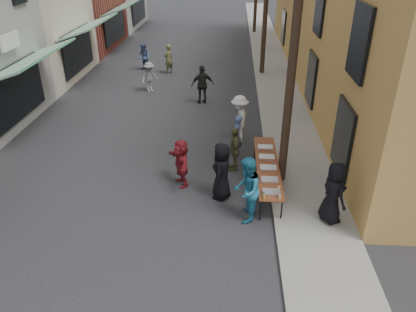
# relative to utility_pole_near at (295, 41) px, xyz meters

# --- Properties ---
(ground) EXTENTS (120.00, 120.00, 0.00)m
(ground) POSITION_rel_utility_pole_near_xyz_m (-4.30, -3.00, -4.50)
(ground) COLOR #28282B
(ground) RESTS_ON ground
(sidewalk) EXTENTS (2.20, 60.00, 0.10)m
(sidewalk) POSITION_rel_utility_pole_near_xyz_m (0.70, 12.00, -4.45)
(sidewalk) COLOR gray
(sidewalk) RESTS_ON ground
(utility_pole_near) EXTENTS (0.26, 0.26, 9.00)m
(utility_pole_near) POSITION_rel_utility_pole_near_xyz_m (0.00, 0.00, 0.00)
(utility_pole_near) COLOR #2D2116
(utility_pole_near) RESTS_ON ground
(serving_table) EXTENTS (0.70, 4.00, 0.75)m
(serving_table) POSITION_rel_utility_pole_near_xyz_m (-0.50, -0.27, -3.79)
(serving_table) COLOR brown
(serving_table) RESTS_ON ground
(catering_tray_sausage) EXTENTS (0.50, 0.33, 0.08)m
(catering_tray_sausage) POSITION_rel_utility_pole_near_xyz_m (-0.50, -1.92, -3.71)
(catering_tray_sausage) COLOR maroon
(catering_tray_sausage) RESTS_ON serving_table
(catering_tray_foil_b) EXTENTS (0.50, 0.33, 0.08)m
(catering_tray_foil_b) POSITION_rel_utility_pole_near_xyz_m (-0.50, -1.27, -3.71)
(catering_tray_foil_b) COLOR #B2B2B7
(catering_tray_foil_b) RESTS_ON serving_table
(catering_tray_buns) EXTENTS (0.50, 0.33, 0.08)m
(catering_tray_buns) POSITION_rel_utility_pole_near_xyz_m (-0.50, -0.57, -3.71)
(catering_tray_buns) COLOR tan
(catering_tray_buns) RESTS_ON serving_table
(catering_tray_foil_d) EXTENTS (0.50, 0.33, 0.08)m
(catering_tray_foil_d) POSITION_rel_utility_pole_near_xyz_m (-0.50, 0.13, -3.71)
(catering_tray_foil_d) COLOR #B2B2B7
(catering_tray_foil_d) RESTS_ON serving_table
(catering_tray_buns_end) EXTENTS (0.50, 0.33, 0.08)m
(catering_tray_buns_end) POSITION_rel_utility_pole_near_xyz_m (-0.50, 0.83, -3.71)
(catering_tray_buns_end) COLOR tan
(catering_tray_buns_end) RESTS_ON serving_table
(condiment_jar_a) EXTENTS (0.07, 0.07, 0.08)m
(condiment_jar_a) POSITION_rel_utility_pole_near_xyz_m (-0.72, -2.22, -3.71)
(condiment_jar_a) COLOR #A57F26
(condiment_jar_a) RESTS_ON serving_table
(condiment_jar_b) EXTENTS (0.07, 0.07, 0.08)m
(condiment_jar_b) POSITION_rel_utility_pole_near_xyz_m (-0.72, -2.12, -3.71)
(condiment_jar_b) COLOR #A57F26
(condiment_jar_b) RESTS_ON serving_table
(condiment_jar_c) EXTENTS (0.07, 0.07, 0.08)m
(condiment_jar_c) POSITION_rel_utility_pole_near_xyz_m (-0.72, -2.02, -3.71)
(condiment_jar_c) COLOR #A57F26
(condiment_jar_c) RESTS_ON serving_table
(cup_stack) EXTENTS (0.08, 0.08, 0.12)m
(cup_stack) POSITION_rel_utility_pole_near_xyz_m (-0.30, -2.17, -3.69)
(cup_stack) COLOR tan
(cup_stack) RESTS_ON serving_table
(guest_front_a) EXTENTS (0.74, 0.98, 1.79)m
(guest_front_a) POSITION_rel_utility_pole_near_xyz_m (-1.90, -1.03, -3.60)
(guest_front_a) COLOR black
(guest_front_a) RESTS_ON ground
(guest_front_b) EXTENTS (0.46, 0.62, 1.57)m
(guest_front_b) POSITION_rel_utility_pole_near_xyz_m (-1.46, 1.67, -3.71)
(guest_front_b) COLOR #4A6290
(guest_front_b) RESTS_ON ground
(guest_front_c) EXTENTS (0.86, 1.03, 1.92)m
(guest_front_c) POSITION_rel_utility_pole_near_xyz_m (-1.20, -2.11, -3.54)
(guest_front_c) COLOR teal
(guest_front_c) RESTS_ON ground
(guest_front_d) EXTENTS (0.72, 1.21, 1.83)m
(guest_front_d) POSITION_rel_utility_pole_near_xyz_m (-1.37, 2.96, -3.58)
(guest_front_d) COLOR silver
(guest_front_d) RESTS_ON ground
(guest_front_e) EXTENTS (0.51, 0.94, 1.53)m
(guest_front_e) POSITION_rel_utility_pole_near_xyz_m (-1.54, 0.71, -3.74)
(guest_front_e) COLOR brown
(guest_front_e) RESTS_ON ground
(guest_queue_back) EXTENTS (1.00, 1.52, 1.57)m
(guest_queue_back) POSITION_rel_utility_pole_near_xyz_m (-3.20, -0.38, -3.72)
(guest_queue_back) COLOR maroon
(guest_queue_back) RESTS_ON ground
(server) EXTENTS (0.85, 1.02, 1.78)m
(server) POSITION_rel_utility_pole_near_xyz_m (1.11, -2.13, -3.51)
(server) COLOR black
(server) RESTS_ON sidewalk
(passerby_left) EXTENTS (1.09, 1.12, 1.53)m
(passerby_left) POSITION_rel_utility_pole_near_xyz_m (-5.93, 8.53, -3.73)
(passerby_left) COLOR gray
(passerby_left) RESTS_ON ground
(passerby_mid) EXTENTS (1.15, 0.72, 1.83)m
(passerby_mid) POSITION_rel_utility_pole_near_xyz_m (-3.09, 7.00, -3.59)
(passerby_mid) COLOR black
(passerby_mid) RESTS_ON ground
(passerby_right) EXTENTS (0.69, 0.73, 1.68)m
(passerby_right) POSITION_rel_utility_pole_near_xyz_m (-5.45, 11.83, -3.66)
(passerby_right) COLOR brown
(passerby_right) RESTS_ON ground
(passerby_far) EXTENTS (0.98, 0.96, 1.59)m
(passerby_far) POSITION_rel_utility_pole_near_xyz_m (-6.99, 12.33, -3.70)
(passerby_far) COLOR #435683
(passerby_far) RESTS_ON ground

